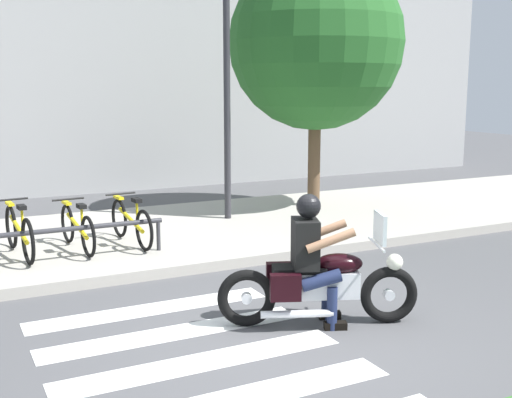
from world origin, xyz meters
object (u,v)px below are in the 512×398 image
rider (313,251)px  bicycle_4 (131,222)px  bicycle_2 (19,232)px  tree_near_rack (316,42)px  bicycle_3 (77,228)px  street_lamp (227,69)px  bike_rack (24,236)px  motorcycle (320,284)px

rider → bicycle_4: rider is taller
bicycle_2 → tree_near_rack: (5.82, 1.51, 2.87)m
bicycle_2 → bicycle_3: size_ratio=1.06×
bicycle_3 → tree_near_rack: size_ratio=0.32×
bicycle_4 → tree_near_rack: 5.32m
rider → street_lamp: (1.22, 4.90, 2.02)m
bicycle_4 → bike_rack: (-1.62, -0.55, 0.07)m
street_lamp → tree_near_rack: (2.09, 0.40, 0.53)m
rider → bicycle_3: bearing=114.3°
bicycle_4 → street_lamp: (2.12, 1.11, 2.35)m
rider → bicycle_3: (-1.71, 3.79, -0.34)m
street_lamp → bicycle_3: bearing=-159.3°
bicycle_2 → bike_rack: (0.00, -0.55, 0.06)m
motorcycle → rider: bearing=154.8°
motorcycle → tree_near_rack: size_ratio=0.40×
bike_rack → street_lamp: street_lamp is taller
bicycle_3 → street_lamp: (2.93, 1.11, 2.35)m
bicycle_2 → street_lamp: bearing=16.5°
bicycle_2 → bicycle_4: size_ratio=1.04×
motorcycle → bicycle_2: size_ratio=1.19×
tree_near_rack → bicycle_3: bearing=-163.3°
bicycle_4 → motorcycle: bearing=-75.7°
bicycle_2 → street_lamp: street_lamp is taller
motorcycle → bike_rack: bearing=128.4°
motorcycle → rider: size_ratio=1.43×
bicycle_3 → motorcycle: bearing=-65.0°
rider → bike_rack: 4.11m
motorcycle → street_lamp: 5.60m
motorcycle → tree_near_rack: bearing=58.8°
rider → tree_near_rack: (3.30, 5.30, 2.55)m
bike_rack → street_lamp: 4.68m
rider → bicycle_3: 4.17m
bicycle_2 → bicycle_4: (1.62, 0.00, -0.01)m
bicycle_2 → bicycle_4: 1.62m
bicycle_4 → bicycle_2: bearing=-180.0°
motorcycle → street_lamp: (1.14, 4.93, 2.38)m
bicycle_2 → rider: bearing=-56.3°
bicycle_2 → bike_rack: bicycle_2 is taller
motorcycle → bicycle_3: bearing=115.0°
rider → tree_near_rack: bearing=58.1°
bicycle_3 → street_lamp: size_ratio=0.34×
bicycle_3 → street_lamp: street_lamp is taller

